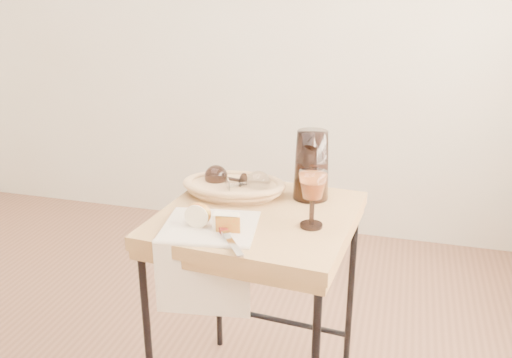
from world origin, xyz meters
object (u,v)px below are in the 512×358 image
(goblet_lying_a, at_px, (228,178))
(wine_goblet, at_px, (312,199))
(side_table, at_px, (258,314))
(tea_towel, at_px, (210,226))
(table_knife, at_px, (227,235))
(bread_basket, at_px, (234,188))
(goblet_lying_b, at_px, (245,184))
(apple_half, at_px, (199,214))
(pitcher, at_px, (312,165))

(goblet_lying_a, distance_m, wine_goblet, 0.38)
(side_table, height_order, wine_goblet, wine_goblet)
(tea_towel, xyz_separation_m, table_knife, (0.08, -0.07, 0.01))
(bread_basket, bearing_deg, goblet_lying_a, 148.07)
(side_table, distance_m, goblet_lying_b, 0.45)
(side_table, distance_m, bread_basket, 0.44)
(tea_towel, height_order, apple_half, apple_half)
(apple_half, bearing_deg, goblet_lying_a, 88.68)
(tea_towel, distance_m, table_knife, 0.10)
(pitcher, height_order, apple_half, pitcher)
(side_table, bearing_deg, table_knife, -98.30)
(pitcher, bearing_deg, goblet_lying_b, -153.10)
(bread_basket, height_order, table_knife, bread_basket)
(bread_basket, relative_size, goblet_lying_b, 2.39)
(tea_towel, distance_m, apple_half, 0.05)
(wine_goblet, bearing_deg, tea_towel, -163.35)
(table_knife, bearing_deg, goblet_lying_b, 152.10)
(tea_towel, bearing_deg, goblet_lying_b, 73.75)
(side_table, distance_m, table_knife, 0.45)
(goblet_lying_b, bearing_deg, wine_goblet, -61.92)
(goblet_lying_b, height_order, apple_half, goblet_lying_b)
(goblet_lying_b, distance_m, wine_goblet, 0.30)
(goblet_lying_b, relative_size, pitcher, 0.48)
(bread_basket, relative_size, pitcher, 1.15)
(apple_half, xyz_separation_m, table_knife, (0.11, -0.06, -0.03))
(side_table, distance_m, wine_goblet, 0.50)
(bread_basket, distance_m, pitcher, 0.28)
(goblet_lying_a, relative_size, pitcher, 0.48)
(tea_towel, height_order, bread_basket, bread_basket)
(side_table, xyz_separation_m, tea_towel, (-0.11, -0.14, 0.38))
(bread_basket, bearing_deg, side_table, -51.55)
(apple_half, height_order, table_knife, apple_half)
(pitcher, relative_size, apple_half, 3.51)
(goblet_lying_a, bearing_deg, table_knife, 118.05)
(goblet_lying_b, bearing_deg, side_table, -84.67)
(tea_towel, xyz_separation_m, bread_basket, (-0.01, 0.27, 0.02))
(wine_goblet, height_order, table_knife, wine_goblet)
(wine_goblet, xyz_separation_m, apple_half, (-0.32, -0.09, -0.05))
(bread_basket, height_order, goblet_lying_b, goblet_lying_b)
(wine_goblet, bearing_deg, apple_half, -164.55)
(goblet_lying_a, height_order, pitcher, pitcher)
(goblet_lying_a, bearing_deg, tea_towel, 107.67)
(bread_basket, relative_size, goblet_lying_a, 2.38)
(side_table, relative_size, tea_towel, 2.76)
(wine_goblet, distance_m, apple_half, 0.34)
(tea_towel, xyz_separation_m, goblet_lying_b, (0.03, 0.25, 0.05))
(bread_basket, distance_m, goblet_lying_a, 0.04)
(goblet_lying_a, relative_size, goblet_lying_b, 1.00)
(goblet_lying_b, xyz_separation_m, apple_half, (-0.07, -0.25, -0.01))
(apple_half, distance_m, table_knife, 0.13)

